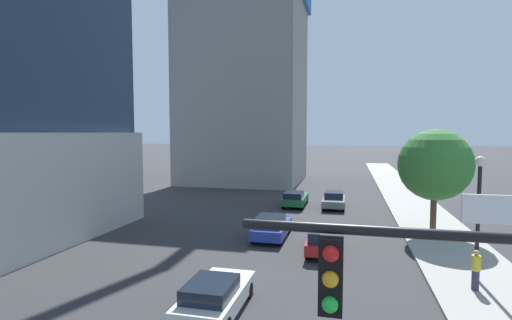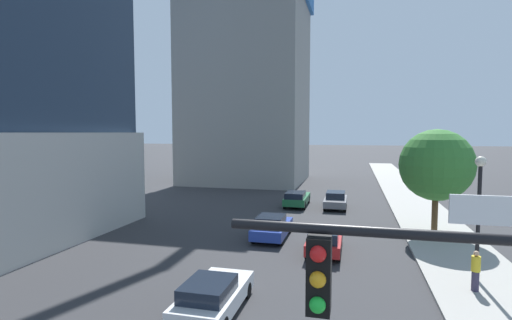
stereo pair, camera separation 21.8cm
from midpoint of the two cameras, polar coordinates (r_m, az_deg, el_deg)
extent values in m
cube|color=#9E9B93|center=(23.62, 26.91, -11.93)|extent=(4.37, 120.00, 0.15)
cube|color=gray|center=(51.26, -1.75, 11.54)|extent=(14.60, 14.29, 26.13)
cube|color=gold|center=(46.82, 2.19, 16.96)|extent=(0.90, 0.90, 33.71)
cylinder|color=black|center=(5.40, 24.67, -10.05)|extent=(5.14, 0.14, 0.14)
cube|color=black|center=(5.50, 9.89, -16.31)|extent=(0.32, 0.36, 1.05)
sphere|color=red|center=(5.21, 9.79, -13.52)|extent=(0.22, 0.22, 0.22)
sphere|color=orange|center=(5.32, 9.74, -17.01)|extent=(0.22, 0.22, 0.22)
sphere|color=green|center=(5.45, 9.70, -20.35)|extent=(0.22, 0.22, 0.22)
cube|color=white|center=(5.53, 32.69, -6.29)|extent=(1.10, 0.04, 0.36)
cylinder|color=black|center=(19.04, 29.72, -8.05)|extent=(0.16, 0.16, 4.88)
sphere|color=silver|center=(18.69, 30.00, -0.17)|extent=(0.44, 0.44, 0.44)
cylinder|color=brown|center=(26.30, 24.55, -7.10)|extent=(0.36, 0.36, 2.66)
sphere|color=#387F33|center=(25.90, 24.75, -0.65)|extent=(4.36, 4.36, 4.36)
cube|color=red|center=(21.46, 9.84, -11.75)|extent=(1.75, 4.19, 0.56)
cube|color=#19212D|center=(20.43, 9.69, -10.97)|extent=(1.47, 1.77, 0.53)
cylinder|color=black|center=(22.95, 8.12, -11.27)|extent=(0.22, 0.71, 0.71)
cylinder|color=black|center=(22.86, 12.05, -11.38)|extent=(0.22, 0.71, 0.71)
cylinder|color=black|center=(20.23, 7.31, -13.39)|extent=(0.22, 0.71, 0.71)
cylinder|color=black|center=(20.13, 11.81, -13.53)|extent=(0.22, 0.71, 0.71)
cube|color=slate|center=(33.54, 11.27, -6.01)|extent=(1.82, 4.08, 0.56)
cube|color=#19212D|center=(33.59, 11.29, -5.06)|extent=(1.53, 2.09, 0.53)
cylinder|color=black|center=(34.98, 10.05, -5.96)|extent=(0.22, 0.71, 0.71)
cylinder|color=black|center=(34.92, 12.68, -6.01)|extent=(0.22, 0.71, 0.71)
cylinder|color=black|center=(32.26, 9.73, -6.80)|extent=(0.22, 0.71, 0.71)
cylinder|color=black|center=(32.19, 12.59, -6.87)|extent=(0.22, 0.71, 0.71)
cube|color=#1E6638|center=(34.08, 5.69, -5.76)|extent=(1.83, 4.57, 0.60)
cube|color=#19212D|center=(32.91, 5.43, -5.15)|extent=(1.53, 2.23, 0.49)
cylinder|color=black|center=(35.76, 4.75, -5.69)|extent=(0.22, 0.71, 0.71)
cylinder|color=black|center=(35.55, 7.32, -5.77)|extent=(0.22, 0.71, 0.71)
cylinder|color=black|center=(32.74, 3.90, -6.60)|extent=(0.22, 0.71, 0.71)
cylinder|color=black|center=(32.51, 6.71, -6.69)|extent=(0.22, 0.71, 0.71)
cube|color=#233D9E|center=(23.87, 2.10, -10.09)|extent=(1.86, 4.22, 0.61)
cube|color=#19212D|center=(23.27, 1.86, -8.96)|extent=(1.57, 1.88, 0.57)
cylinder|color=black|center=(25.46, 0.92, -9.77)|extent=(0.22, 0.63, 0.63)
cylinder|color=black|center=(25.16, 4.62, -9.96)|extent=(0.22, 0.63, 0.63)
cylinder|color=black|center=(22.76, -0.71, -11.46)|extent=(0.22, 0.63, 0.63)
cylinder|color=black|center=(22.42, 3.44, -11.70)|extent=(0.22, 0.63, 0.63)
cube|color=silver|center=(14.63, -6.35, -19.57)|extent=(1.83, 4.21, 0.59)
cube|color=#19212D|center=(13.92, -7.22, -18.40)|extent=(1.54, 2.02, 0.50)
cylinder|color=black|center=(16.22, -7.33, -18.07)|extent=(0.22, 0.61, 0.61)
cylinder|color=black|center=(15.76, -1.55, -18.73)|extent=(0.22, 0.61, 0.61)
cylinder|color=black|center=(13.83, -11.92, -22.23)|extent=(0.22, 0.61, 0.61)
cylinder|color=#38334C|center=(18.23, 29.41, -15.23)|extent=(0.28, 0.28, 0.79)
cylinder|color=gold|center=(18.02, 29.49, -13.13)|extent=(0.34, 0.34, 0.61)
sphere|color=tan|center=(17.90, 29.54, -11.86)|extent=(0.21, 0.21, 0.21)
camera|label=1|loc=(0.11, -90.31, -0.02)|focal=27.02mm
camera|label=2|loc=(0.11, 89.69, 0.02)|focal=27.02mm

